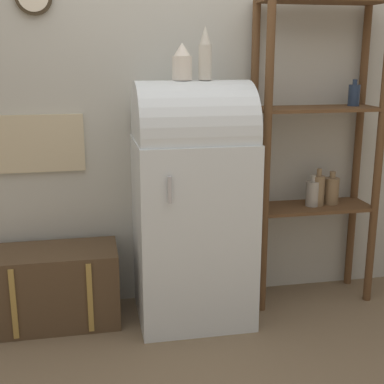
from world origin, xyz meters
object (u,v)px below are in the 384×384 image
Objects in this scene: refrigerator at (193,199)px; vase_center at (205,55)px; vase_left at (182,63)px; suitcase_trunk at (54,287)px.

refrigerator is 0.83m from vase_center.
vase_left is 0.13m from vase_center.
refrigerator is 7.08× the size of vase_left.
refrigerator is 1.89× the size of suitcase_trunk.
vase_center is at bearing -9.74° from refrigerator.
vase_center reaches higher than vase_left.
refrigerator is at bearing 170.26° from vase_center.
vase_left is at bearing -4.25° from suitcase_trunk.
refrigerator reaches higher than suitcase_trunk.
refrigerator is at bearing -4.32° from suitcase_trunk.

